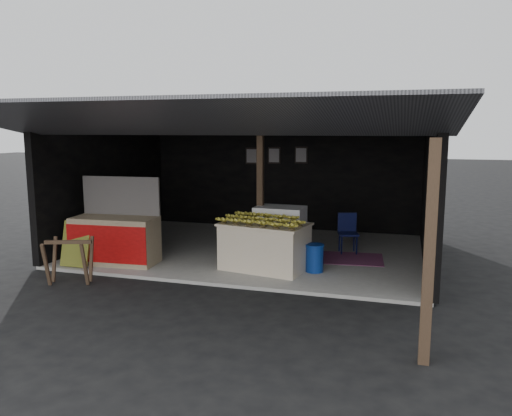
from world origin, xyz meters
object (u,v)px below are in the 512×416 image
(banana_table, at_px, (265,246))
(water_barrel, at_px, (315,259))
(neighbor_stall, at_px, (116,238))
(plastic_chair, at_px, (348,230))
(sawhorse, at_px, (69,257))
(white_crate, at_px, (280,233))

(banana_table, bearing_deg, water_barrel, 16.13)
(neighbor_stall, height_order, plastic_chair, neighbor_stall)
(banana_table, bearing_deg, plastic_chair, 62.97)
(sawhorse, bearing_deg, plastic_chair, 19.67)
(banana_table, height_order, white_crate, white_crate)
(water_barrel, bearing_deg, banana_table, -174.09)
(neighbor_stall, xyz_separation_m, sawhorse, (-0.12, -1.24, -0.07))
(banana_table, bearing_deg, sawhorse, -140.69)
(banana_table, xyz_separation_m, neighbor_stall, (-2.83, -0.40, 0.06))
(sawhorse, relative_size, plastic_chair, 1.04)
(neighbor_stall, bearing_deg, water_barrel, 3.39)
(white_crate, relative_size, sawhorse, 1.23)
(banana_table, height_order, sawhorse, banana_table)
(white_crate, bearing_deg, banana_table, -94.47)
(water_barrel, relative_size, plastic_chair, 0.58)
(neighbor_stall, height_order, sawhorse, neighbor_stall)
(white_crate, height_order, sawhorse, white_crate)
(plastic_chair, bearing_deg, white_crate, -157.87)
(banana_table, xyz_separation_m, sawhorse, (-2.95, -1.64, -0.01))
(banana_table, distance_m, white_crate, 0.78)
(water_barrel, xyz_separation_m, plastic_chair, (0.40, 1.62, 0.24))
(banana_table, distance_m, water_barrel, 0.93)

